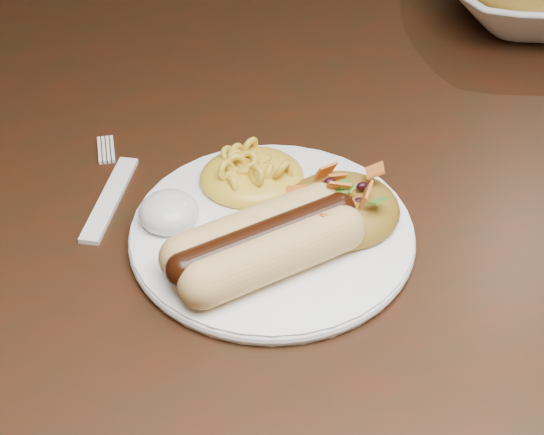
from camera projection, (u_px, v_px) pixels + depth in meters
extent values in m
cube|color=#34130A|center=(347.00, 137.00, 0.73)|extent=(1.60, 0.90, 0.04)
cylinder|color=white|center=(272.00, 234.00, 0.60)|extent=(0.24, 0.24, 0.01)
cylinder|color=tan|center=(269.00, 259.00, 0.55)|extent=(0.11, 0.07, 0.03)
cylinder|color=tan|center=(260.00, 227.00, 0.57)|extent=(0.11, 0.07, 0.03)
cylinder|color=black|center=(264.00, 238.00, 0.56)|extent=(0.12, 0.06, 0.02)
ellipsoid|color=gold|center=(252.00, 165.00, 0.63)|extent=(0.10, 0.10, 0.03)
ellipsoid|color=silver|center=(168.00, 207.00, 0.59)|extent=(0.05, 0.05, 0.03)
ellipsoid|color=#AC3118|center=(341.00, 205.00, 0.60)|extent=(0.09, 0.08, 0.03)
cube|color=white|center=(110.00, 199.00, 0.63)|extent=(0.08, 0.15, 0.00)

